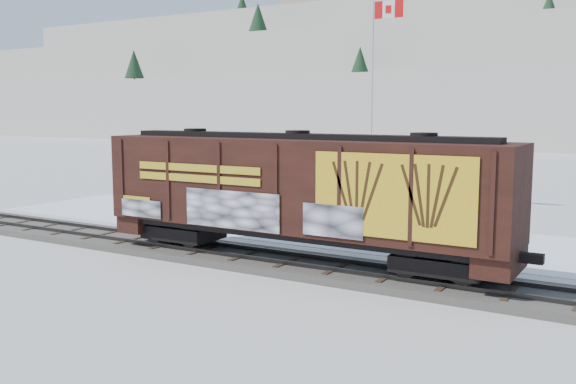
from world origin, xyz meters
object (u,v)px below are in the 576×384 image
Objects in this scene: hopper_railcar at (298,189)px; car_silver at (315,211)px; car_white at (333,217)px; car_dark at (412,227)px; flagpole at (373,131)px.

hopper_railcar reaches higher than car_silver.
car_silver is 0.95× the size of car_white.
flagpole is at bearing 12.12° from car_dark.
hopper_railcar is at bearing -165.16° from car_white.
car_silver is (-0.17, -6.92, -3.89)m from flagpole.
car_silver is at bearing 114.23° from hopper_railcar.
hopper_railcar is 7.00m from car_dark.
hopper_railcar reaches higher than car_dark.
car_dark is (5.83, -9.07, -3.86)m from flagpole.
flagpole reaches higher than car_white.
hopper_railcar is 3.54× the size of car_white.
flagpole reaches higher than car_dark.
car_silver is (-3.79, 8.42, -2.23)m from hopper_railcar.
flagpole is at bearing -2.42° from car_silver.
hopper_railcar is at bearing -156.78° from car_silver.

